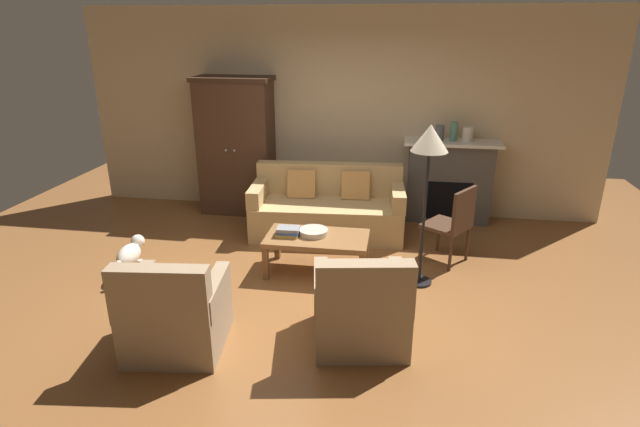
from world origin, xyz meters
name	(u,v)px	position (x,y,z in m)	size (l,w,h in m)	color
ground_plane	(306,292)	(0.00, 0.00, 0.00)	(9.60, 9.60, 0.00)	brown
back_wall	(339,113)	(0.00, 2.55, 1.40)	(7.20, 0.10, 2.80)	beige
fireplace	(449,181)	(1.55, 2.30, 0.57)	(1.26, 0.48, 1.12)	#4C4947
armoire	(236,146)	(-1.40, 2.22, 0.96)	(1.06, 0.57, 1.90)	#472D1E
couch	(328,210)	(-0.01, 1.58, 0.32)	(1.97, 0.98, 0.86)	tan
coffee_table	(317,241)	(0.04, 0.47, 0.37)	(1.10, 0.60, 0.42)	olive
fruit_bowl	(314,232)	(-0.01, 0.50, 0.45)	(0.31, 0.31, 0.06)	beige
book_stack	(288,232)	(-0.28, 0.43, 0.47)	(0.25, 0.18, 0.09)	gold
mantel_vase_slate	(440,133)	(1.37, 2.28, 1.22)	(0.12, 0.12, 0.20)	#565B66
mantel_vase_jade	(454,131)	(1.55, 2.28, 1.25)	(0.10, 0.10, 0.25)	slate
mantel_vase_cream	(468,134)	(1.73, 2.28, 1.21)	(0.14, 0.14, 0.19)	beige
armchair_near_left	(175,315)	(-0.89, -1.11, 0.32)	(0.85, 0.85, 0.88)	#997F60
armchair_near_right	(361,310)	(0.61, -0.79, 0.32)	(0.89, 0.89, 0.88)	#997F60
side_chair_wooden	(454,221)	(1.50, 0.92, 0.51)	(0.61, 0.61, 0.90)	#472D1E
floor_lamp	(429,148)	(1.14, 0.38, 1.45)	(0.36, 0.36, 1.68)	black
dog	(130,255)	(-1.93, 0.06, 0.25)	(0.23, 0.57, 0.39)	beige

